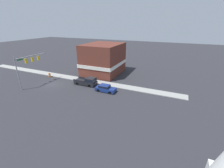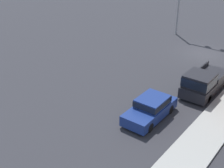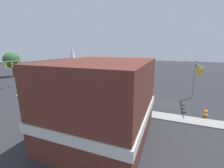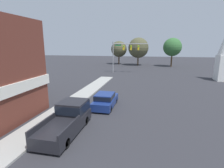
% 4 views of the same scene
% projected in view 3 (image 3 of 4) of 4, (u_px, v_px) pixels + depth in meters
% --- Properties ---
extents(ground_plane, '(200.00, 200.00, 0.00)m').
position_uv_depth(ground_plane, '(170.00, 104.00, 26.77)').
color(ground_plane, '#2D2D33').
extents(sidewalk_curb, '(2.40, 60.00, 0.14)m').
position_uv_depth(sidewalk_curb, '(169.00, 117.00, 21.59)').
color(sidewalk_curb, '#9E9E99').
rests_on(sidewalk_curb, ground).
extents(near_signal_assembly, '(8.01, 0.49, 7.42)m').
position_uv_depth(near_signal_assembly, '(197.00, 73.00, 26.32)').
color(near_signal_assembly, gray).
rests_on(near_signal_assembly, ground).
extents(far_signal_assembly, '(7.97, 0.49, 7.13)m').
position_uv_depth(far_signal_assembly, '(7.00, 68.00, 35.58)').
color(far_signal_assembly, gray).
rests_on(far_signal_assembly, ground).
extents(car_lead, '(1.89, 4.47, 1.48)m').
position_uv_depth(car_lead, '(98.00, 95.00, 29.69)').
color(car_lead, black).
rests_on(car_lead, ground).
extents(pickup_truck_parked, '(2.12, 5.51, 1.98)m').
position_uv_depth(pickup_truck_parked, '(122.00, 99.00, 26.39)').
color(pickup_truck_parked, black).
rests_on(pickup_truck_parked, ground).
extents(construction_barrel, '(0.57, 0.57, 1.11)m').
position_uv_depth(construction_barrel, '(206.00, 114.00, 21.39)').
color(construction_barrel, orange).
rests_on(construction_barrel, ground).
extents(corner_brick_building, '(12.03, 9.96, 8.52)m').
position_uv_depth(corner_brick_building, '(102.00, 101.00, 16.29)').
color(corner_brick_building, brown).
rests_on(corner_brick_building, ground).
extents(church_steeple, '(2.78, 2.78, 10.13)m').
position_uv_depth(church_steeple, '(73.00, 62.00, 50.78)').
color(church_steeple, white).
rests_on(church_steeple, ground).
extents(backdrop_tree_center, '(5.32, 5.32, 8.45)m').
position_uv_depth(backdrop_tree_center, '(12.00, 60.00, 51.68)').
color(backdrop_tree_center, '#4C3823').
rests_on(backdrop_tree_center, ground).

